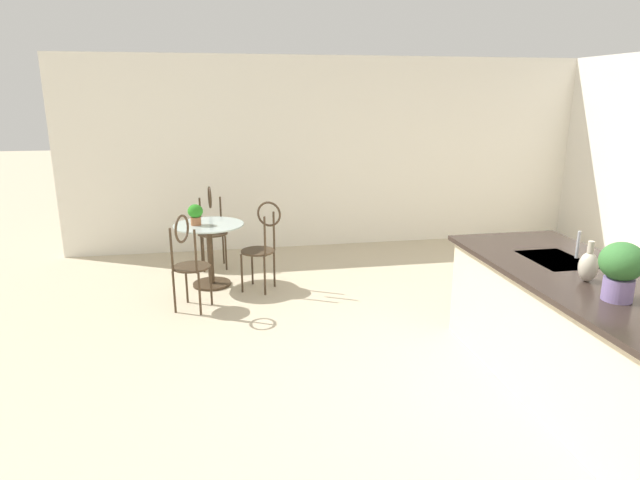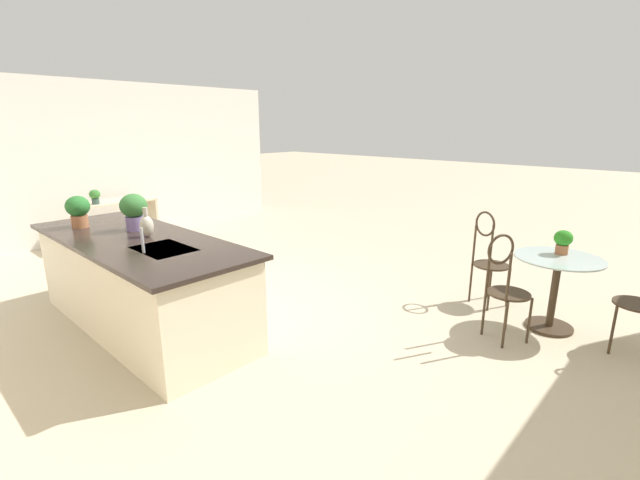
{
  "view_description": "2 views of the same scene",
  "coord_description": "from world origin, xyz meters",
  "px_view_note": "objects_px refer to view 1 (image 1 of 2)",
  "views": [
    {
      "loc": [
        3.35,
        -1.7,
        2.17
      ],
      "look_at": [
        -1.51,
        -0.8,
        0.82
      ],
      "focal_mm": 29.91,
      "sensor_mm": 36.0,
      "label": 1
    },
    {
      "loc": [
        -3.73,
        2.57,
        1.98
      ],
      "look_at": [
        -1.06,
        -0.29,
        0.92
      ],
      "focal_mm": 24.22,
      "sensor_mm": 36.0,
      "label": 2
    }
  ],
  "objects_px": {
    "potted_plant_counter_near": "(621,268)",
    "vase_on_counter": "(588,266)",
    "chair_toward_desk": "(262,242)",
    "potted_plant_on_table": "(195,213)",
    "bistro_table": "(210,249)",
    "chair_by_island": "(188,258)",
    "chair_near_window": "(212,224)"
  },
  "relations": [
    {
      "from": "chair_near_window",
      "to": "chair_by_island",
      "type": "bearing_deg",
      "value": -8.35
    },
    {
      "from": "bistro_table",
      "to": "chair_toward_desk",
      "type": "relative_size",
      "value": 0.77
    },
    {
      "from": "chair_toward_desk",
      "to": "vase_on_counter",
      "type": "bearing_deg",
      "value": 37.28
    },
    {
      "from": "potted_plant_counter_near",
      "to": "vase_on_counter",
      "type": "height_order",
      "value": "potted_plant_counter_near"
    },
    {
      "from": "chair_near_window",
      "to": "vase_on_counter",
      "type": "bearing_deg",
      "value": 35.35
    },
    {
      "from": "chair_toward_desk",
      "to": "potted_plant_on_table",
      "type": "bearing_deg",
      "value": -109.25
    },
    {
      "from": "bistro_table",
      "to": "vase_on_counter",
      "type": "distance_m",
      "value": 4.01
    },
    {
      "from": "bistro_table",
      "to": "chair_toward_desk",
      "type": "height_order",
      "value": "chair_toward_desk"
    },
    {
      "from": "potted_plant_on_table",
      "to": "chair_near_window",
      "type": "bearing_deg",
      "value": 168.09
    },
    {
      "from": "chair_near_window",
      "to": "chair_by_island",
      "type": "relative_size",
      "value": 1.0
    },
    {
      "from": "vase_on_counter",
      "to": "chair_toward_desk",
      "type": "bearing_deg",
      "value": -142.72
    },
    {
      "from": "chair_near_window",
      "to": "bistro_table",
      "type": "bearing_deg",
      "value": -1.45
    },
    {
      "from": "potted_plant_on_table",
      "to": "potted_plant_counter_near",
      "type": "distance_m",
      "value": 4.29
    },
    {
      "from": "chair_by_island",
      "to": "potted_plant_counter_near",
      "type": "bearing_deg",
      "value": 47.39
    },
    {
      "from": "potted_plant_counter_near",
      "to": "vase_on_counter",
      "type": "xyz_separation_m",
      "value": [
        -0.35,
        0.05,
        -0.11
      ]
    },
    {
      "from": "chair_near_window",
      "to": "potted_plant_on_table",
      "type": "distance_m",
      "value": 0.82
    },
    {
      "from": "chair_near_window",
      "to": "chair_by_island",
      "type": "height_order",
      "value": "same"
    },
    {
      "from": "potted_plant_on_table",
      "to": "vase_on_counter",
      "type": "xyz_separation_m",
      "value": [
        2.94,
        2.77,
        0.15
      ]
    },
    {
      "from": "chair_toward_desk",
      "to": "vase_on_counter",
      "type": "distance_m",
      "value": 3.41
    },
    {
      "from": "chair_near_window",
      "to": "chair_toward_desk",
      "type": "xyz_separation_m",
      "value": [
        1.0,
        0.57,
        0.0
      ]
    },
    {
      "from": "bistro_table",
      "to": "potted_plant_on_table",
      "type": "distance_m",
      "value": 0.45
    },
    {
      "from": "bistro_table",
      "to": "potted_plant_counter_near",
      "type": "height_order",
      "value": "potted_plant_counter_near"
    },
    {
      "from": "chair_toward_desk",
      "to": "potted_plant_counter_near",
      "type": "xyz_separation_m",
      "value": [
        3.04,
        2.0,
        0.56
      ]
    },
    {
      "from": "vase_on_counter",
      "to": "potted_plant_counter_near",
      "type": "bearing_deg",
      "value": -7.42
    },
    {
      "from": "chair_by_island",
      "to": "potted_plant_on_table",
      "type": "bearing_deg",
      "value": 175.34
    },
    {
      "from": "bistro_table",
      "to": "chair_by_island",
      "type": "distance_m",
      "value": 0.79
    },
    {
      "from": "chair_toward_desk",
      "to": "potted_plant_on_table",
      "type": "relative_size",
      "value": 4.36
    },
    {
      "from": "chair_by_island",
      "to": "chair_toward_desk",
      "type": "xyz_separation_m",
      "value": [
        -0.48,
        0.78,
        0.0
      ]
    },
    {
      "from": "potted_plant_counter_near",
      "to": "vase_on_counter",
      "type": "relative_size",
      "value": 1.31
    },
    {
      "from": "chair_by_island",
      "to": "potted_plant_counter_near",
      "type": "distance_m",
      "value": 3.83
    },
    {
      "from": "chair_toward_desk",
      "to": "chair_near_window",
      "type": "bearing_deg",
      "value": -150.35
    },
    {
      "from": "potted_plant_on_table",
      "to": "potted_plant_counter_near",
      "type": "xyz_separation_m",
      "value": [
        3.29,
        2.73,
        0.26
      ]
    }
  ]
}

